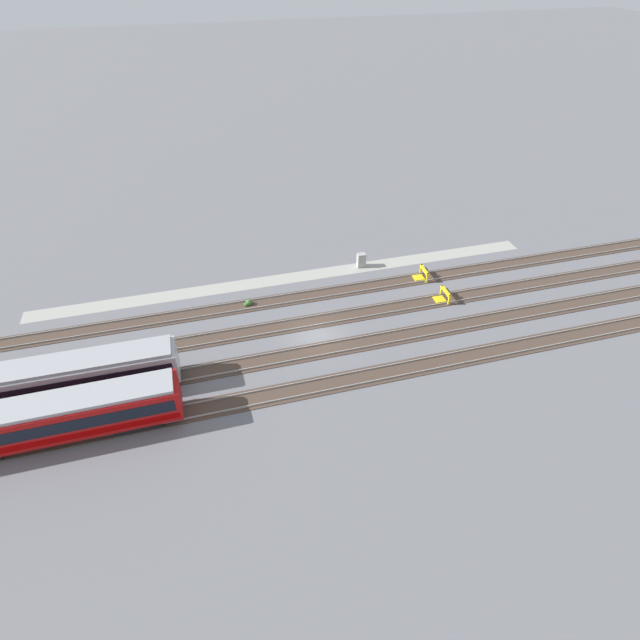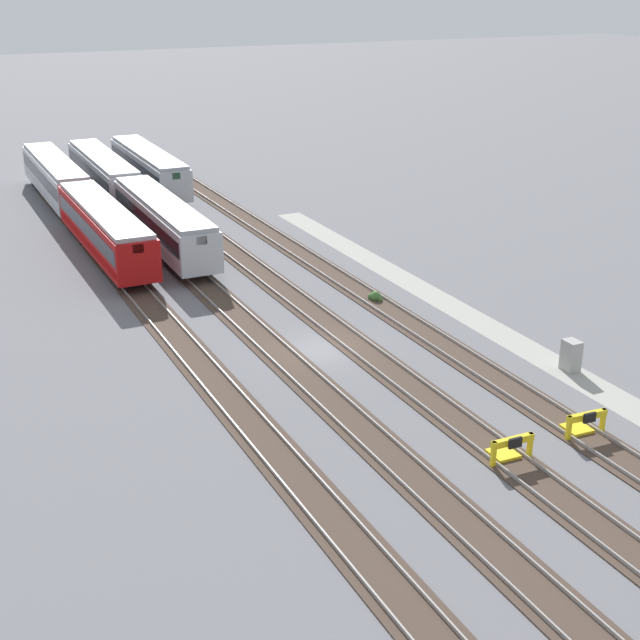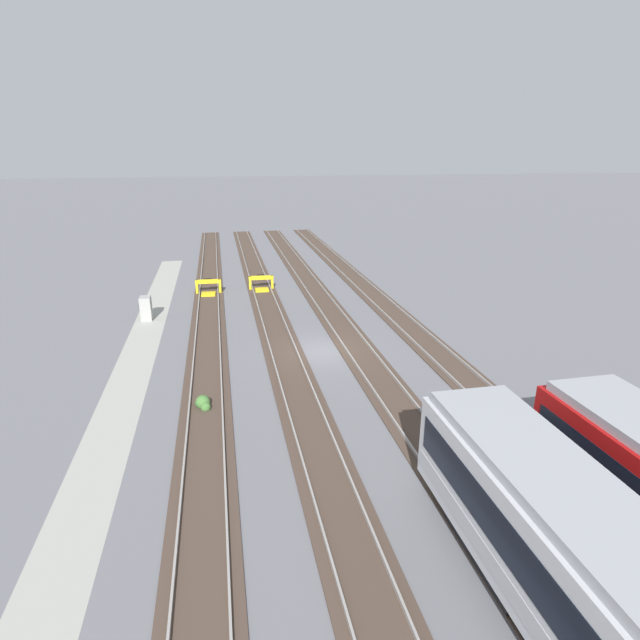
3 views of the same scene
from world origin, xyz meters
name	(u,v)px [view 1 (image 1 of 3)]	position (x,y,z in m)	size (l,w,h in m)	color
ground_plane	(317,336)	(0.00, 0.00, 0.00)	(400.00, 400.00, 0.00)	slate
service_walkway	(293,278)	(0.00, -10.15, 0.00)	(54.00, 2.00, 0.01)	#9E9E93
rail_track_nearest	(301,297)	(0.00, -6.34, 0.04)	(90.00, 2.23, 0.21)	#47382D
rail_track_near_inner	(311,322)	(0.00, -2.11, 0.04)	(90.00, 2.24, 0.21)	#47382D
rail_track_middle	(323,350)	(0.00, 2.11, 0.04)	(90.00, 2.24, 0.21)	#47382D
rail_track_far_inner	(337,383)	(0.00, 6.34, 0.04)	(90.00, 2.23, 0.21)	#47382D
subway_car_front_row_left_inner	(60,379)	(21.41, 2.09, 2.04)	(18.02, 2.98, 3.70)	#B7BABF
subway_car_front_row_right_inner	(52,419)	(21.41, 6.29, 2.04)	(18.02, 2.97, 3.70)	#A80F0F
bumper_stop_nearest_track	(422,274)	(-13.39, -6.35, 0.51)	(1.38, 2.01, 1.22)	yellow
bumper_stop_near_inner_track	(443,296)	(-13.80, -2.12, 0.51)	(1.36, 2.00, 1.22)	yellow
electrical_cabinet	(361,260)	(-7.88, -10.39, 0.80)	(0.90, 0.73, 1.60)	#9E9E99
weed_clump	(248,303)	(5.38, -6.46, 0.24)	(0.92, 0.70, 0.64)	#427033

